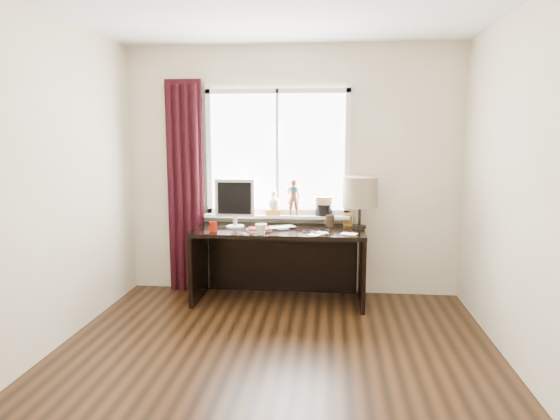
# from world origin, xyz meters

# --- Properties ---
(floor) EXTENTS (3.50, 4.00, 0.00)m
(floor) POSITION_xyz_m (0.00, 0.00, 0.00)
(floor) COLOR #39200F
(floor) RESTS_ON ground
(wall_back) EXTENTS (3.50, 0.00, 2.60)m
(wall_back) POSITION_xyz_m (0.00, 2.00, 1.30)
(wall_back) COLOR beige
(wall_back) RESTS_ON ground
(wall_front) EXTENTS (3.50, 0.00, 2.60)m
(wall_front) POSITION_xyz_m (0.00, -2.00, 1.30)
(wall_front) COLOR beige
(wall_front) RESTS_ON ground
(wall_left) EXTENTS (0.00, 4.00, 2.60)m
(wall_left) POSITION_xyz_m (-1.75, 0.00, 1.30)
(wall_left) COLOR beige
(wall_left) RESTS_ON ground
(wall_right) EXTENTS (0.00, 4.00, 2.60)m
(wall_right) POSITION_xyz_m (1.75, 0.00, 1.30)
(wall_right) COLOR beige
(wall_right) RESTS_ON ground
(laptop) EXTENTS (0.38, 0.34, 0.03)m
(laptop) POSITION_xyz_m (-0.10, 1.63, 0.76)
(laptop) COLOR silver
(laptop) RESTS_ON desk
(mug) EXTENTS (0.15, 0.15, 0.11)m
(mug) POSITION_xyz_m (-0.24, 1.33, 0.81)
(mug) COLOR white
(mug) RESTS_ON desk
(red_cup) EXTENTS (0.07, 0.07, 0.10)m
(red_cup) POSITION_xyz_m (-0.72, 1.42, 0.80)
(red_cup) COLOR #951204
(red_cup) RESTS_ON desk
(window) EXTENTS (1.52, 0.20, 1.40)m
(window) POSITION_xyz_m (-0.13, 1.95, 1.31)
(window) COLOR white
(window) RESTS_ON ground
(curtain) EXTENTS (0.38, 0.09, 2.25)m
(curtain) POSITION_xyz_m (-1.13, 1.91, 1.12)
(curtain) COLOR black
(curtain) RESTS_ON floor
(desk) EXTENTS (1.70, 0.70, 0.75)m
(desk) POSITION_xyz_m (-0.10, 1.73, 0.51)
(desk) COLOR black
(desk) RESTS_ON floor
(monitor) EXTENTS (0.40, 0.18, 0.49)m
(monitor) POSITION_xyz_m (-0.55, 1.68, 1.03)
(monitor) COLOR beige
(monitor) RESTS_ON desk
(notebook_stack) EXTENTS (0.26, 0.23, 0.03)m
(notebook_stack) POSITION_xyz_m (-0.28, 1.51, 0.77)
(notebook_stack) COLOR beige
(notebook_stack) RESTS_ON desk
(brush_holder) EXTENTS (0.09, 0.09, 0.25)m
(brush_holder) POSITION_xyz_m (0.41, 1.83, 0.81)
(brush_holder) COLOR black
(brush_holder) RESTS_ON desk
(icon_frame) EXTENTS (0.10, 0.04, 0.13)m
(icon_frame) POSITION_xyz_m (0.59, 1.90, 0.81)
(icon_frame) COLOR gold
(icon_frame) RESTS_ON desk
(table_lamp) EXTENTS (0.35, 0.35, 0.52)m
(table_lamp) POSITION_xyz_m (0.70, 1.74, 1.11)
(table_lamp) COLOR black
(table_lamp) RESTS_ON desk
(loose_papers) EXTENTS (0.49, 0.24, 0.00)m
(loose_papers) POSITION_xyz_m (0.39, 1.44, 0.75)
(loose_papers) COLOR white
(loose_papers) RESTS_ON desk
(desk_cables) EXTENTS (0.47, 0.36, 0.01)m
(desk_cables) POSITION_xyz_m (0.20, 1.59, 0.75)
(desk_cables) COLOR black
(desk_cables) RESTS_ON desk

